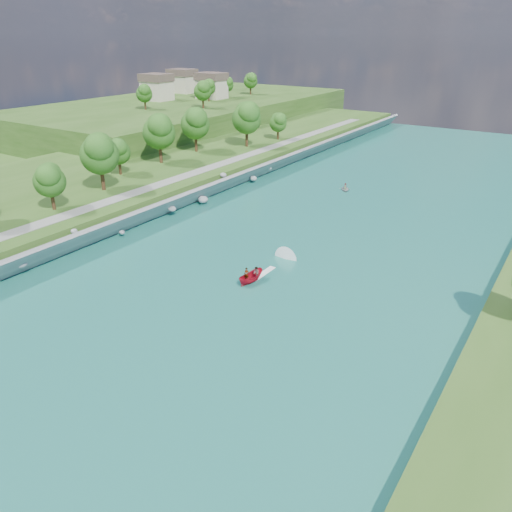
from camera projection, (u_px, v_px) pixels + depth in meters
The scene contains 11 objects.
ground at pixel (202, 312), 58.10m from camera, with size 260.00×260.00×0.00m, color #2D5119.
river_water at pixel (288, 253), 73.30m from camera, with size 55.00×240.00×0.10m, color #196252.
berm_west at pixel (68, 189), 97.75m from camera, with size 45.00×240.00×3.50m, color #2D5119.
ridge_west at pixel (189, 113), 170.05m from camera, with size 60.00×120.00×9.00m, color #2D5119.
riprap_bank at pixel (156, 211), 85.15m from camera, with size 4.26×236.00×4.05m.
riverside_path at pixel (130, 194), 88.21m from camera, with size 3.00×200.00×0.10m, color gray.
ridge_houses at pixel (184, 84), 173.34m from camera, with size 29.50×29.50×8.40m.
trees_west at pixel (18, 172), 79.59m from camera, with size 17.42×146.73×12.91m.
trees_ridge at pixel (210, 88), 160.64m from camera, with size 17.99×54.32×9.31m.
motorboat at pixel (257, 273), 65.58m from camera, with size 3.60×18.97×2.11m.
raft at pixel (345, 189), 102.21m from camera, with size 3.38×3.74×1.52m.
Camera 1 is at (33.03, -38.51, 29.74)m, focal length 35.00 mm.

